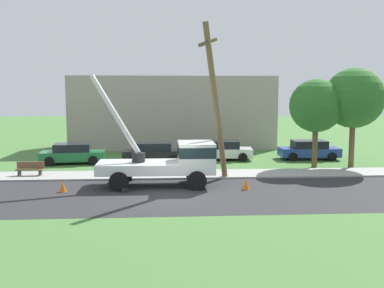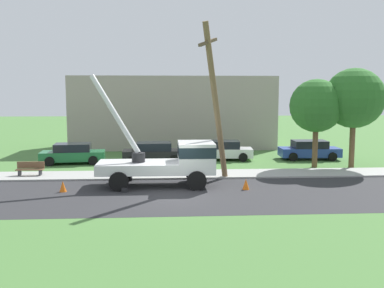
% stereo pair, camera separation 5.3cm
% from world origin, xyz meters
% --- Properties ---
extents(ground_plane, '(120.00, 120.00, 0.00)m').
position_xyz_m(ground_plane, '(0.00, 12.00, 0.00)').
color(ground_plane, '#477538').
extents(road_asphalt, '(80.00, 7.55, 0.01)m').
position_xyz_m(road_asphalt, '(0.00, 0.00, 0.00)').
color(road_asphalt, '#2B2B2D').
rests_on(road_asphalt, ground).
extents(sidewalk_strip, '(80.00, 2.64, 0.10)m').
position_xyz_m(sidewalk_strip, '(0.00, 5.10, 0.05)').
color(sidewalk_strip, '#9E9E99').
rests_on(sidewalk_strip, ground).
extents(utility_truck, '(6.76, 3.20, 5.98)m').
position_xyz_m(utility_truck, '(-0.02, 2.19, 1.41)').
color(utility_truck, silver).
rests_on(utility_truck, ground).
extents(leaning_utility_pole, '(2.03, 2.72, 8.76)m').
position_xyz_m(leaning_utility_pole, '(2.42, 3.13, 4.49)').
color(leaning_utility_pole, brown).
rests_on(leaning_utility_pole, ground).
extents(traffic_cone_ahead, '(0.36, 0.36, 0.56)m').
position_xyz_m(traffic_cone_ahead, '(3.78, 0.97, 0.28)').
color(traffic_cone_ahead, orange).
rests_on(traffic_cone_ahead, ground).
extents(traffic_cone_behind, '(0.36, 0.36, 0.56)m').
position_xyz_m(traffic_cone_behind, '(-5.55, 1.03, 0.28)').
color(traffic_cone_behind, orange).
rests_on(traffic_cone_behind, ground).
extents(parked_sedan_green, '(4.54, 2.26, 1.42)m').
position_xyz_m(parked_sedan_green, '(-6.87, 9.96, 0.71)').
color(parked_sedan_green, '#1E6638').
rests_on(parked_sedan_green, ground).
extents(parked_sedan_black, '(4.45, 2.11, 1.42)m').
position_xyz_m(parked_sedan_black, '(-1.19, 10.24, 0.71)').
color(parked_sedan_black, black).
rests_on(parked_sedan_black, ground).
extents(parked_sedan_white, '(4.54, 2.26, 1.42)m').
position_xyz_m(parked_sedan_white, '(3.89, 11.01, 0.71)').
color(parked_sedan_white, silver).
rests_on(parked_sedan_white, ground).
extents(parked_sedan_blue, '(4.46, 2.12, 1.42)m').
position_xyz_m(parked_sedan_blue, '(10.43, 10.82, 0.71)').
color(parked_sedan_blue, '#263F99').
rests_on(parked_sedan_blue, ground).
extents(park_bench, '(1.60, 0.45, 0.90)m').
position_xyz_m(park_bench, '(-8.39, 5.16, 0.46)').
color(park_bench, brown).
rests_on(park_bench, ground).
extents(roadside_tree_near, '(3.94, 3.94, 6.59)m').
position_xyz_m(roadside_tree_near, '(12.05, 7.11, 4.60)').
color(roadside_tree_near, brown).
rests_on(roadside_tree_near, ground).
extents(roadside_tree_far, '(3.52, 3.52, 5.88)m').
position_xyz_m(roadside_tree_far, '(9.64, 7.38, 4.10)').
color(roadside_tree_far, brown).
rests_on(roadside_tree_far, ground).
extents(lowrise_building_backdrop, '(18.00, 6.00, 6.40)m').
position_xyz_m(lowrise_building_backdrop, '(0.41, 19.12, 3.20)').
color(lowrise_building_backdrop, '#A5998C').
rests_on(lowrise_building_backdrop, ground).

